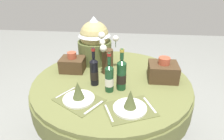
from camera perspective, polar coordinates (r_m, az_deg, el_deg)
name	(u,v)px	position (r m, az deg, el deg)	size (l,w,h in m)	color
ground	(112,139)	(2.24, -0.09, -19.29)	(8.00, 8.00, 0.00)	gray
dining_table	(112,92)	(1.86, -0.11, -6.35)	(1.43, 1.43, 0.73)	olive
place_setting_left	(78,95)	(1.52, -9.65, -7.09)	(0.43, 0.40, 0.16)	brown
place_setting_right	(130,104)	(1.41, 5.23, -9.72)	(0.41, 0.37, 0.16)	brown
flower_vase	(107,57)	(1.84, -1.44, 3.87)	(0.19, 0.22, 0.39)	#47331E
wine_bottle_left	(121,74)	(1.59, 2.73, -1.29)	(0.08, 0.08, 0.35)	#194223
wine_bottle_right	(109,78)	(1.57, -0.80, -2.27)	(0.07, 0.07, 0.33)	#194223
wine_bottle_rear	(94,71)	(1.67, -5.17, -0.43)	(0.07, 0.07, 0.33)	black
gift_tub_back_left	(95,39)	(2.07, -5.06, 8.91)	(0.35, 0.35, 0.48)	#566033
woven_basket_side_left	(73,64)	(1.96, -11.26, 1.78)	(0.23, 0.19, 0.19)	#47331E
woven_basket_side_right	(163,71)	(1.82, 14.47, -0.25)	(0.25, 0.22, 0.21)	#47331E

